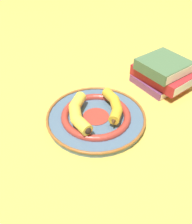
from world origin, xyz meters
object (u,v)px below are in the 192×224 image
Objects in this scene: decorative_bowl at (96,117)px; banana_b at (114,106)px; banana_a at (78,112)px; book_stack at (162,73)px.

banana_b is at bearing 10.73° from decorative_bowl.
banana_a is at bearing 99.16° from banana_b.
book_stack is (0.21, 0.17, 0.01)m from banana_b.
banana_b is (0.06, 0.01, 0.03)m from decorative_bowl.
banana_a is 1.13× the size of banana_b.
decorative_bowl is at bearing -82.05° from book_stack.
decorative_bowl is at bearing 99.19° from banana_b.
banana_a is 0.12m from banana_b.
book_stack is at bearing -52.56° from banana_b.
banana_b is 0.27m from book_stack.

